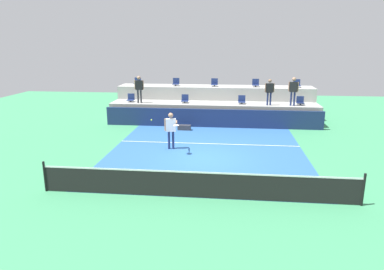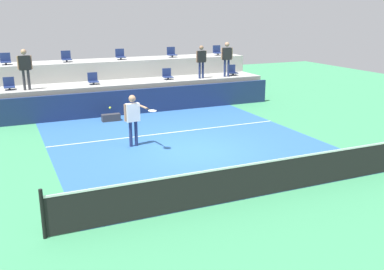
{
  "view_description": "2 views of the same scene",
  "coord_description": "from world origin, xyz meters",
  "px_view_note": "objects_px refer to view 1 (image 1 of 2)",
  "views": [
    {
      "loc": [
        0.99,
        -14.58,
        4.96
      ],
      "look_at": [
        -0.52,
        -0.59,
        1.23
      ],
      "focal_mm": 32.8,
      "sensor_mm": 36.0,
      "label": 1
    },
    {
      "loc": [
        -5.72,
        -12.53,
        4.46
      ],
      "look_at": [
        -0.52,
        -0.81,
        0.81
      ],
      "focal_mm": 41.15,
      "sensor_mm": 36.0,
      "label": 2
    }
  ],
  "objects_px": {
    "stadium_chair_upper_right": "(256,84)",
    "stadium_chair_upper_far_right": "(297,84)",
    "stadium_chair_lower_left": "(185,99)",
    "stadium_chair_lower_right": "(242,100)",
    "stadium_chair_upper_far_left": "(138,82)",
    "stadium_chair_lower_far_right": "(300,101)",
    "equipment_bag": "(184,127)",
    "stadium_chair_upper_left": "(176,83)",
    "spectator_in_white": "(293,89)",
    "tennis_ball": "(151,120)",
    "tennis_player": "(171,127)",
    "stadium_chair_lower_far_left": "(131,98)",
    "spectator_leaning_on_rail": "(139,87)",
    "spectator_in_grey": "(270,90)",
    "stadium_chair_upper_center": "(214,83)"
  },
  "relations": [
    {
      "from": "stadium_chair_upper_left",
      "to": "stadium_chair_upper_right",
      "type": "bearing_deg",
      "value": 0.0
    },
    {
      "from": "stadium_chair_upper_center",
      "to": "tennis_player",
      "type": "bearing_deg",
      "value": -102.28
    },
    {
      "from": "stadium_chair_upper_center",
      "to": "tennis_player",
      "type": "height_order",
      "value": "stadium_chair_upper_center"
    },
    {
      "from": "stadium_chair_lower_left",
      "to": "stadium_chair_upper_far_right",
      "type": "xyz_separation_m",
      "value": [
        7.17,
        1.8,
        0.85
      ]
    },
    {
      "from": "stadium_chair_lower_far_right",
      "to": "spectator_in_grey",
      "type": "height_order",
      "value": "spectator_in_grey"
    },
    {
      "from": "stadium_chair_lower_far_right",
      "to": "stadium_chair_upper_center",
      "type": "xyz_separation_m",
      "value": [
        -5.35,
        1.8,
        0.85
      ]
    },
    {
      "from": "tennis_player",
      "to": "spectator_leaning_on_rail",
      "type": "xyz_separation_m",
      "value": [
        -2.92,
        5.54,
        1.18
      ]
    },
    {
      "from": "tennis_ball",
      "to": "spectator_in_white",
      "type": "bearing_deg",
      "value": 38.71
    },
    {
      "from": "stadium_chair_upper_right",
      "to": "stadium_chair_upper_far_right",
      "type": "bearing_deg",
      "value": 0.0
    },
    {
      "from": "stadium_chair_lower_far_left",
      "to": "stadium_chair_lower_right",
      "type": "xyz_separation_m",
      "value": [
        7.07,
        0.0,
        0.0
      ]
    },
    {
      "from": "stadium_chair_upper_far_right",
      "to": "equipment_bag",
      "type": "distance_m",
      "value": 8.26
    },
    {
      "from": "stadium_chair_lower_far_right",
      "to": "stadium_chair_upper_far_right",
      "type": "bearing_deg",
      "value": 88.39
    },
    {
      "from": "spectator_leaning_on_rail",
      "to": "spectator_in_white",
      "type": "relative_size",
      "value": 0.99
    },
    {
      "from": "stadium_chair_upper_far_left",
      "to": "spectator_in_grey",
      "type": "xyz_separation_m",
      "value": [
        8.68,
        -2.18,
        -0.12
      ]
    },
    {
      "from": "stadium_chair_upper_center",
      "to": "equipment_bag",
      "type": "relative_size",
      "value": 0.68
    },
    {
      "from": "stadium_chair_lower_far_right",
      "to": "spectator_in_grey",
      "type": "distance_m",
      "value": 2.1
    },
    {
      "from": "stadium_chair_lower_far_right",
      "to": "stadium_chair_upper_right",
      "type": "bearing_deg",
      "value": 145.5
    },
    {
      "from": "stadium_chair_upper_center",
      "to": "spectator_leaning_on_rail",
      "type": "xyz_separation_m",
      "value": [
        -4.6,
        -2.18,
        -0.05
      ]
    },
    {
      "from": "stadium_chair_lower_right",
      "to": "stadium_chair_upper_far_right",
      "type": "height_order",
      "value": "stadium_chair_upper_far_right"
    },
    {
      "from": "stadium_chair_lower_left",
      "to": "stadium_chair_upper_center",
      "type": "relative_size",
      "value": 1.0
    },
    {
      "from": "stadium_chair_upper_right",
      "to": "spectator_in_white",
      "type": "distance_m",
      "value": 3.02
    },
    {
      "from": "stadium_chair_lower_left",
      "to": "spectator_in_white",
      "type": "relative_size",
      "value": 0.31
    },
    {
      "from": "stadium_chair_lower_right",
      "to": "stadium_chair_upper_right",
      "type": "bearing_deg",
      "value": 62.6
    },
    {
      "from": "stadium_chair_lower_left",
      "to": "tennis_player",
      "type": "bearing_deg",
      "value": -89.11
    },
    {
      "from": "stadium_chair_upper_left",
      "to": "tennis_player",
      "type": "xyz_separation_m",
      "value": [
        0.93,
        -7.73,
        -1.23
      ]
    },
    {
      "from": "stadium_chair_lower_far_right",
      "to": "tennis_ball",
      "type": "bearing_deg",
      "value": -141.5
    },
    {
      "from": "equipment_bag",
      "to": "stadium_chair_upper_far_left",
      "type": "bearing_deg",
      "value": 133.5
    },
    {
      "from": "stadium_chair_lower_far_right",
      "to": "spectator_in_white",
      "type": "distance_m",
      "value": 1.05
    },
    {
      "from": "stadium_chair_upper_far_left",
      "to": "stadium_chair_upper_left",
      "type": "relative_size",
      "value": 1.0
    },
    {
      "from": "spectator_leaning_on_rail",
      "to": "stadium_chair_upper_left",
      "type": "bearing_deg",
      "value": 47.63
    },
    {
      "from": "spectator_in_white",
      "to": "tennis_ball",
      "type": "bearing_deg",
      "value": -141.29
    },
    {
      "from": "stadium_chair_lower_far_right",
      "to": "stadium_chair_upper_far_right",
      "type": "xyz_separation_m",
      "value": [
        0.05,
        1.8,
        0.85
      ]
    },
    {
      "from": "stadium_chair_lower_far_right",
      "to": "tennis_ball",
      "type": "distance_m",
      "value": 10.07
    },
    {
      "from": "stadium_chair_lower_left",
      "to": "stadium_chair_lower_right",
      "type": "bearing_deg",
      "value": 0.0
    },
    {
      "from": "stadium_chair_upper_left",
      "to": "equipment_bag",
      "type": "height_order",
      "value": "stadium_chair_upper_left"
    },
    {
      "from": "equipment_bag",
      "to": "stadium_chair_lower_far_right",
      "type": "bearing_deg",
      "value": 17.11
    },
    {
      "from": "stadium_chair_lower_left",
      "to": "spectator_in_grey",
      "type": "bearing_deg",
      "value": -4.23
    },
    {
      "from": "stadium_chair_lower_right",
      "to": "stadium_chair_upper_far_left",
      "type": "distance_m",
      "value": 7.34
    },
    {
      "from": "stadium_chair_lower_left",
      "to": "stadium_chair_lower_right",
      "type": "relative_size",
      "value": 1.0
    },
    {
      "from": "tennis_player",
      "to": "equipment_bag",
      "type": "height_order",
      "value": "tennis_player"
    },
    {
      "from": "tennis_ball",
      "to": "equipment_bag",
      "type": "relative_size",
      "value": 0.09
    },
    {
      "from": "stadium_chair_lower_far_right",
      "to": "equipment_bag",
      "type": "height_order",
      "value": "stadium_chair_lower_far_right"
    },
    {
      "from": "stadium_chair_lower_far_right",
      "to": "equipment_bag",
      "type": "distance_m",
      "value": 7.33
    },
    {
      "from": "stadium_chair_upper_center",
      "to": "tennis_player",
      "type": "xyz_separation_m",
      "value": [
        -1.68,
        -7.73,
        -1.23
      ]
    },
    {
      "from": "stadium_chair_lower_far_left",
      "to": "equipment_bag",
      "type": "relative_size",
      "value": 0.68
    },
    {
      "from": "stadium_chair_lower_far_right",
      "to": "stadium_chair_upper_far_left",
      "type": "xyz_separation_m",
      "value": [
        -10.62,
        1.8,
        0.85
      ]
    },
    {
      "from": "stadium_chair_upper_far_right",
      "to": "stadium_chair_upper_left",
      "type": "bearing_deg",
      "value": 180.0
    },
    {
      "from": "stadium_chair_upper_far_right",
      "to": "spectator_in_white",
      "type": "xyz_separation_m",
      "value": [
        -0.59,
        -2.18,
        -0.04
      ]
    },
    {
      "from": "stadium_chair_lower_right",
      "to": "stadium_chair_upper_right",
      "type": "xyz_separation_m",
      "value": [
        0.93,
        1.8,
        0.85
      ]
    },
    {
      "from": "stadium_chair_lower_left",
      "to": "stadium_chair_upper_right",
      "type": "relative_size",
      "value": 1.0
    }
  ]
}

